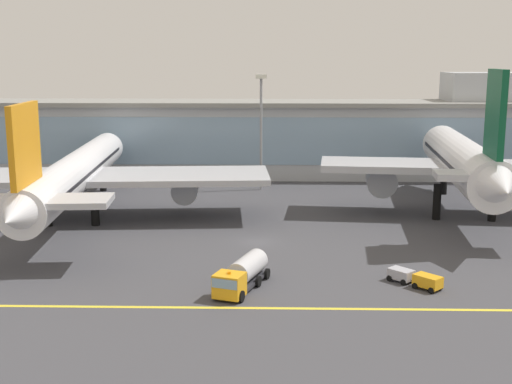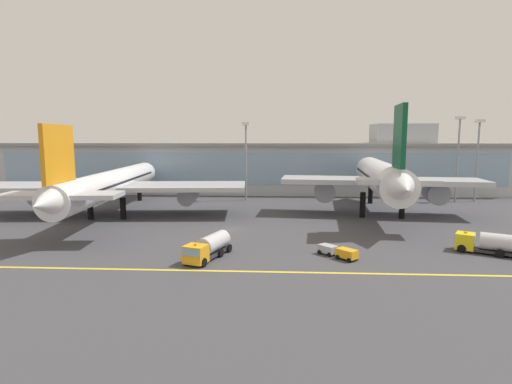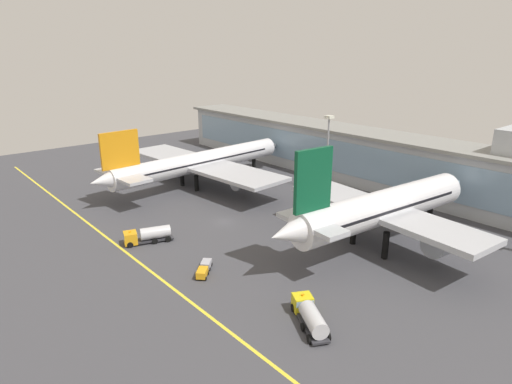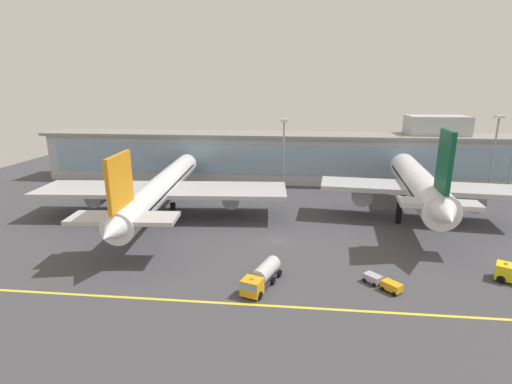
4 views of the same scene
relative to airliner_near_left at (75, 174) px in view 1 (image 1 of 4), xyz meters
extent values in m
plane|color=#424247|center=(25.23, -10.95, -6.35)|extent=(197.12, 197.12, 0.00)
cube|color=yellow|center=(25.23, -32.95, -6.35)|extent=(157.69, 0.50, 0.01)
cube|color=#ADB2B7|center=(25.23, 35.75, 0.32)|extent=(140.80, 12.00, 13.34)
cube|color=#84A3BC|center=(25.23, 29.70, 0.99)|extent=(135.17, 0.20, 8.54)
cube|color=gray|center=(25.23, 35.75, 7.39)|extent=(143.80, 14.00, 0.80)
cube|color=#ADB2B7|center=(67.47, 37.75, 9.99)|extent=(16.00, 10.00, 6.00)
cylinder|color=black|center=(-2.86, -3.74, -4.27)|extent=(1.10, 1.10, 4.17)
cylinder|color=black|center=(3.37, -3.28, -4.27)|extent=(1.10, 1.10, 4.17)
cylinder|color=black|center=(-1.47, 20.21, -4.27)|extent=(1.10, 1.10, 4.17)
cylinder|color=silver|center=(-0.04, 0.62, 0.16)|extent=(8.95, 51.95, 5.21)
cone|color=silver|center=(-2.03, 27.96, 0.16)|extent=(5.28, 5.04, 4.95)
cone|color=silver|center=(1.96, -26.99, 0.56)|extent=(4.83, 6.04, 4.43)
cube|color=#84A3BC|center=(-1.77, 24.34, 1.08)|extent=(4.16, 3.92, 1.56)
cube|color=black|center=(-0.04, 0.62, 0.56)|extent=(8.40, 43.70, 0.42)
cube|color=#B7BAC1|center=(-0.04, 0.62, -0.49)|extent=(53.72, 16.22, 0.83)
cylinder|color=#999EA8|center=(14.61, 3.55, -2.55)|extent=(4.13, 6.97, 3.65)
cube|color=orange|center=(1.61, -22.07, 6.94)|extent=(1.30, 9.33, 8.34)
cube|color=#B7BAC1|center=(1.61, -22.07, 0.95)|extent=(17.32, 6.90, 0.67)
cylinder|color=black|center=(49.71, 1.12, -3.87)|extent=(1.10, 1.10, 4.95)
cylinder|color=black|center=(57.11, 0.42, -3.87)|extent=(1.10, 1.10, 4.95)
cylinder|color=black|center=(55.14, 18.85, -3.87)|extent=(1.10, 1.10, 4.95)
cylinder|color=silver|center=(53.71, 3.91, 1.39)|extent=(9.91, 39.90, 6.19)
cone|color=silver|center=(55.76, 25.42, 1.39)|extent=(6.39, 6.11, 5.88)
cone|color=silver|center=(51.63, -17.90, 1.86)|extent=(5.89, 7.28, 5.26)
cube|color=#84A3BC|center=(55.44, 22.00, 2.47)|extent=(5.04, 4.76, 1.86)
cube|color=black|center=(53.71, 3.91, 1.86)|extent=(9.38, 33.61, 0.50)
cube|color=#B7BAC1|center=(53.71, 3.91, 0.62)|extent=(40.21, 13.18, 0.99)
cylinder|color=#999EA8|center=(42.84, 6.38, -1.83)|extent=(4.80, 5.52, 4.34)
cube|color=#0C4C2D|center=(52.06, -13.38, 9.44)|extent=(1.41, 7.15, 9.91)
cube|color=#B7BAC1|center=(52.06, -13.38, 2.32)|extent=(12.99, 5.52, 0.79)
cylinder|color=black|center=(24.17, -31.50, -5.80)|extent=(0.65, 1.14, 1.10)
cylinder|color=black|center=(21.71, -30.64, -5.80)|extent=(0.65, 1.14, 1.10)
cylinder|color=black|center=(25.65, -27.25, -5.80)|extent=(0.65, 1.14, 1.10)
cylinder|color=black|center=(23.19, -26.40, -5.80)|extent=(0.65, 1.14, 1.10)
cylinder|color=black|center=(26.48, -24.87, -5.80)|extent=(0.65, 1.14, 1.10)
cylinder|color=black|center=(24.02, -24.02, -5.80)|extent=(0.65, 1.14, 1.10)
cube|color=#2D2D33|center=(24.36, -26.99, -5.90)|extent=(4.70, 7.91, 0.30)
cube|color=orange|center=(23.03, -30.82, -4.95)|extent=(3.23, 3.07, 2.20)
cube|color=#84A3BC|center=(23.03, -30.82, -4.47)|extent=(3.16, 3.12, 0.88)
cylinder|color=silver|center=(24.54, -26.48, -4.60)|extent=(4.01, 6.03, 2.30)
cube|color=orange|center=(23.03, -30.82, -3.73)|extent=(0.30, 0.40, 0.20)
cylinder|color=black|center=(43.16, -27.76, -6.05)|extent=(0.56, 0.57, 0.60)
cylinder|color=black|center=(42.07, -28.79, -6.05)|extent=(0.56, 0.57, 0.60)
cylinder|color=black|center=(41.90, -26.44, -6.05)|extent=(0.56, 0.57, 0.60)
cylinder|color=black|center=(40.82, -27.48, -6.05)|extent=(0.56, 0.57, 0.60)
cube|color=orange|center=(41.99, -27.62, -5.50)|extent=(2.88, 2.92, 1.10)
cylinder|color=black|center=(40.97, -25.47, -6.05)|extent=(0.54, 0.56, 0.60)
cylinder|color=black|center=(39.89, -26.50, -6.05)|extent=(0.54, 0.56, 0.60)
cylinder|color=black|center=(39.81, -24.25, -6.05)|extent=(0.54, 0.56, 0.60)
cylinder|color=black|center=(38.73, -25.28, -6.05)|extent=(0.54, 0.56, 0.60)
cube|color=#A8A8B2|center=(39.85, -25.37, -5.55)|extent=(2.74, 2.77, 1.00)
cube|color=#2D2D33|center=(40.88, -26.46, -5.90)|extent=(0.49, 0.50, 0.08)
cylinder|color=gray|center=(25.09, 21.96, 2.98)|extent=(0.44, 0.44, 18.66)
cube|color=silver|center=(25.09, 21.96, 12.66)|extent=(1.80, 1.80, 0.70)
camera|label=1|loc=(26.87, -89.33, 15.56)|focal=46.84mm
camera|label=2|loc=(33.10, -79.16, 9.23)|focal=28.71mm
camera|label=3|loc=(94.86, -61.69, 28.51)|focal=30.66mm
camera|label=4|loc=(28.50, -77.13, 21.02)|focal=27.17mm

